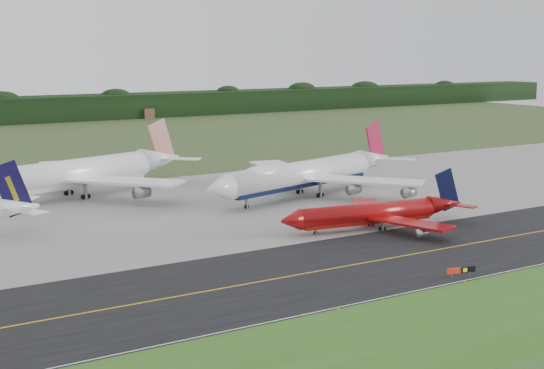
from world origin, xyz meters
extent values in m
plane|color=#395025|center=(0.00, 0.00, 0.00)|extent=(600.00, 600.00, 0.00)
cube|color=black|center=(0.00, -4.00, 0.01)|extent=(400.00, 32.00, 0.02)
cube|color=gray|center=(0.00, 51.00, 0.01)|extent=(400.00, 78.00, 0.01)
cube|color=gold|center=(0.00, -4.00, 0.03)|extent=(400.00, 0.40, 0.00)
cube|color=silver|center=(0.00, -19.50, 0.03)|extent=(400.00, 0.25, 0.00)
cube|color=black|center=(0.00, 275.00, 6.00)|extent=(700.00, 24.00, 12.00)
cylinder|color=white|center=(12.32, 48.08, 5.70)|extent=(46.20, 18.10, 5.88)
cube|color=black|center=(12.32, 48.08, 3.79)|extent=(43.58, 16.06, 2.06)
cone|color=white|center=(-12.79, 41.09, 5.70)|extent=(7.16, 7.22, 5.88)
cone|color=white|center=(40.52, 55.94, 6.14)|extent=(13.35, 8.95, 5.88)
ellipsoid|color=white|center=(-0.18, 44.60, 7.32)|extent=(12.90, 8.04, 3.75)
cube|color=white|center=(23.58, 37.61, 4.67)|extent=(23.40, 25.35, 0.50)
cube|color=white|center=(16.55, 62.86, 4.67)|extent=(12.55, 27.23, 0.50)
cube|color=#A71338|center=(41.15, 56.11, 10.14)|extent=(8.27, 2.72, 12.19)
cylinder|color=gray|center=(19.95, 37.19, 3.06)|extent=(3.76, 3.24, 2.47)
cylinder|color=gray|center=(13.22, 61.35, 3.06)|extent=(3.76, 3.24, 2.47)
cylinder|color=gray|center=(28.13, 27.64, 3.06)|extent=(3.76, 3.24, 2.47)
cylinder|color=gray|center=(15.28, 73.75, 3.06)|extent=(3.76, 3.24, 2.47)
cylinder|color=black|center=(-4.64, 43.36, 0.53)|extent=(1.15, 0.74, 1.06)
cylinder|color=slate|center=(16.75, 45.96, 1.97)|extent=(1.01, 1.01, 3.93)
cylinder|color=black|center=(16.75, 45.96, 0.53)|extent=(1.16, 0.79, 1.06)
cylinder|color=slate|center=(15.02, 52.19, 1.97)|extent=(1.01, 1.01, 3.93)
cylinder|color=black|center=(15.02, 52.19, 0.53)|extent=(1.16, 0.79, 1.06)
cylinder|color=maroon|center=(6.08, 14.69, 3.19)|extent=(29.19, 7.68, 3.91)
cube|color=maroon|center=(6.08, 14.69, 1.92)|extent=(27.62, 6.52, 1.37)
cone|color=maroon|center=(-10.05, 16.83, 3.19)|extent=(4.10, 4.35, 3.91)
cone|color=maroon|center=(24.20, 12.29, 3.49)|extent=(8.08, 4.88, 3.91)
cube|color=maroon|center=(9.94, 6.06, 2.51)|extent=(9.81, 16.93, 0.44)
cube|color=maroon|center=(12.06, 22.03, 2.51)|extent=(13.07, 16.39, 0.44)
cube|color=black|center=(24.74, 12.22, 6.44)|extent=(6.17, 1.12, 8.91)
cylinder|color=gray|center=(9.15, 2.28, 1.44)|extent=(2.33, 1.91, 1.64)
cylinder|color=gray|center=(12.27, 25.88, 1.44)|extent=(2.33, 1.91, 1.64)
cylinder|color=black|center=(-4.81, 16.14, 0.35)|extent=(0.74, 0.41, 0.70)
cylinder|color=slate|center=(8.09, 12.25, 1.01)|extent=(0.62, 0.62, 2.02)
cylinder|color=black|center=(8.09, 12.25, 0.35)|extent=(0.74, 0.44, 0.70)
cylinder|color=slate|center=(8.66, 16.52, 1.01)|extent=(0.62, 0.62, 2.02)
cylinder|color=black|center=(8.66, 16.52, 0.35)|extent=(0.74, 0.44, 0.70)
cone|color=white|center=(-54.47, 44.46, 5.45)|extent=(11.28, 6.88, 5.40)
cube|color=#110C35|center=(-53.87, 44.37, 9.02)|extent=(7.55, 1.52, 10.91)
cylinder|color=white|center=(-36.11, 74.75, 5.95)|extent=(45.87, 19.48, 6.39)
cube|color=silver|center=(-36.11, 74.75, 3.87)|extent=(43.21, 17.28, 2.24)
cone|color=white|center=(-8.29, 83.20, 6.43)|extent=(13.47, 9.64, 6.39)
cube|color=white|center=(-24.57, 64.48, 4.83)|extent=(23.78, 25.16, 0.57)
cube|color=white|center=(-32.23, 89.70, 4.83)|extent=(11.94, 27.26, 0.57)
cube|color=#AF240C|center=(-7.61, 83.40, 10.57)|extent=(8.58, 3.05, 12.70)
cylinder|color=gray|center=(-23.11, 58.34, 3.09)|extent=(4.12, 3.58, 2.68)
cylinder|color=gray|center=(-34.42, 95.61, 3.09)|extent=(4.12, 3.58, 2.68)
cylinder|color=slate|center=(-31.57, 72.46, 2.02)|extent=(1.12, 1.12, 4.03)
cylinder|color=black|center=(-31.57, 72.46, 0.58)|extent=(1.27, 0.88, 1.15)
cylinder|color=slate|center=(-33.61, 79.18, 2.02)|extent=(1.12, 1.12, 4.03)
cylinder|color=black|center=(-33.61, 79.18, 0.58)|extent=(1.27, 0.88, 1.15)
cylinder|color=slate|center=(-2.64, -17.64, 0.35)|extent=(0.12, 0.12, 0.71)
cylinder|color=slate|center=(0.31, -18.36, 0.35)|extent=(0.12, 0.12, 0.71)
cube|color=#9A1A0B|center=(-2.35, -17.71, 1.17)|extent=(2.21, 0.70, 0.91)
cube|color=black|center=(-0.47, -18.17, 1.17)|extent=(1.03, 0.42, 0.91)
cube|color=black|center=(0.71, -18.46, 1.17)|extent=(1.23, 0.47, 0.91)
cylinder|color=yellow|center=(-26.05, -20.50, 0.25)|extent=(0.16, 0.16, 0.50)
cylinder|color=yellow|center=(-2.76, -20.50, 0.25)|extent=(0.16, 0.16, 0.50)
camera|label=1|loc=(-83.44, -99.01, 34.47)|focal=50.00mm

